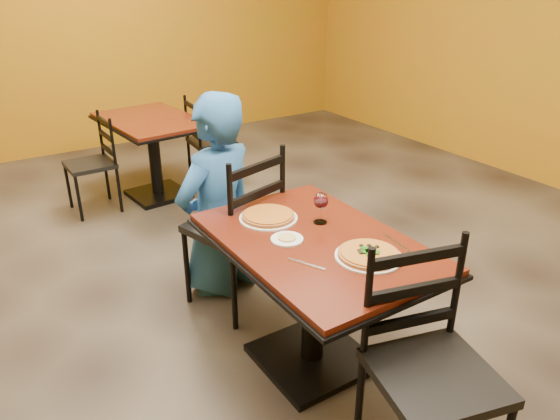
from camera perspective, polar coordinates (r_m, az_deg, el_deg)
floor at (r=3.33m, az=-1.68°, el=-11.26°), size 7.00×8.00×0.01m
wall_back at (r=6.48m, az=-21.66°, el=19.01°), size 7.00×0.01×3.00m
table_main at (r=2.68m, az=3.78°, el=-6.84°), size 0.83×1.23×0.75m
table_second at (r=4.93m, az=-13.64°, el=7.42°), size 0.84×1.16×0.75m
chair_main_near at (r=2.23m, az=16.45°, el=-17.09°), size 0.56×0.56×1.01m
chair_main_far at (r=3.21m, az=-5.10°, el=-1.96°), size 0.58×0.58×1.04m
chair_second_left at (r=4.83m, az=-19.95°, el=4.61°), size 0.39×0.39×0.84m
chair_second_right at (r=5.17m, az=-7.45°, el=7.37°), size 0.42×0.42×0.87m
diner at (r=3.35m, az=-6.97°, el=1.67°), size 0.74×0.59×1.31m
plate_main at (r=2.44m, az=9.59°, el=-5.04°), size 0.31×0.31×0.01m
pizza_main at (r=2.44m, az=9.62°, el=-4.71°), size 0.28×0.28×0.02m
plate_far at (r=2.78m, az=-1.28°, el=-0.88°), size 0.31×0.31×0.01m
pizza_far at (r=2.77m, az=-1.28°, el=-0.58°), size 0.28×0.28×0.02m
side_plate at (r=2.56m, az=0.76°, el=-3.19°), size 0.16×0.16×0.01m
dip at (r=2.56m, az=0.76°, el=-3.01°), size 0.09×0.09×0.01m
wine_glass at (r=2.71m, az=4.45°, el=0.36°), size 0.08×0.08×0.18m
fork at (r=2.37m, az=2.87°, el=-5.86°), size 0.10×0.18×0.00m
knife at (r=2.60m, az=12.53°, el=-3.49°), size 0.04×0.21×0.00m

